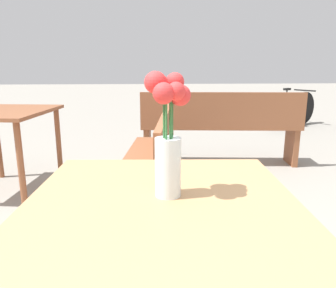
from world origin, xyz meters
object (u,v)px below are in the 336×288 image
at_px(table_back, 4,123).
at_px(bicycle, 291,109).
at_px(flower_vase, 168,136).
at_px(bench_middle, 155,161).
at_px(bench_near, 221,125).
at_px(table_front, 162,236).

relative_size(table_back, bicycle, 0.73).
bearing_deg(flower_vase, bicycle, 62.25).
bearing_deg(flower_vase, bench_middle, 90.10).
height_order(flower_vase, bench_middle, flower_vase).
xyz_separation_m(table_back, bicycle, (3.97, 3.06, -0.31)).
height_order(bench_near, bench_middle, same).
distance_m(bench_middle, bicycle, 4.59).
relative_size(table_front, flower_vase, 2.45).
bearing_deg(table_front, bench_near, 73.64).
relative_size(flower_vase, bicycle, 0.28).
bearing_deg(table_back, bench_near, 18.36).
xyz_separation_m(table_front, bench_middle, (0.02, 1.37, -0.17)).
height_order(flower_vase, bicycle, flower_vase).
bearing_deg(bicycle, table_back, -142.37).
xyz_separation_m(bench_near, bench_middle, (-0.79, -1.37, -0.00)).
relative_size(bench_near, bicycle, 1.39).
xyz_separation_m(flower_vase, bicycle, (2.66, 5.06, -0.60)).
relative_size(table_front, table_back, 0.93).
xyz_separation_m(table_front, bicycle, (2.68, 5.11, -0.31)).
relative_size(bench_near, bench_middle, 1.04).
bearing_deg(table_front, flower_vase, 65.84).
bearing_deg(bench_middle, table_front, -90.70).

